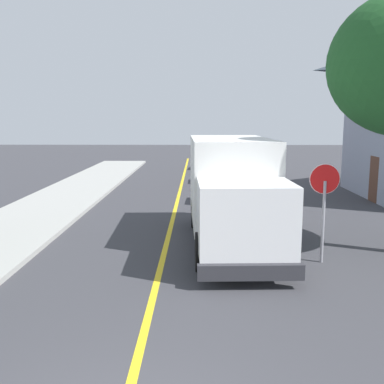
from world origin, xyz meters
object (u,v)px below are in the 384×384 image
at_px(box_truck, 232,187).
at_px(parked_car_mid, 225,170).
at_px(stop_sign, 324,194).
at_px(parked_car_near, 234,187).
at_px(parked_car_far, 217,159).

bearing_deg(box_truck, parked_car_mid, 87.49).
bearing_deg(stop_sign, parked_car_mid, 96.77).
relative_size(box_truck, parked_car_near, 1.63).
distance_m(box_truck, stop_sign, 2.93).
bearing_deg(parked_car_near, parked_car_mid, 90.22).
bearing_deg(parked_car_mid, parked_car_far, 91.42).
distance_m(box_truck, parked_car_far, 19.73).
height_order(parked_car_mid, stop_sign, stop_sign).
relative_size(box_truck, parked_car_far, 1.63).
relative_size(box_truck, stop_sign, 2.74).
height_order(box_truck, stop_sign, box_truck).
distance_m(box_truck, parked_car_mid, 12.71).
xyz_separation_m(box_truck, stop_sign, (2.28, -1.84, 0.09)).
height_order(box_truck, parked_car_far, box_truck).
distance_m(parked_car_near, parked_car_mid, 6.40).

